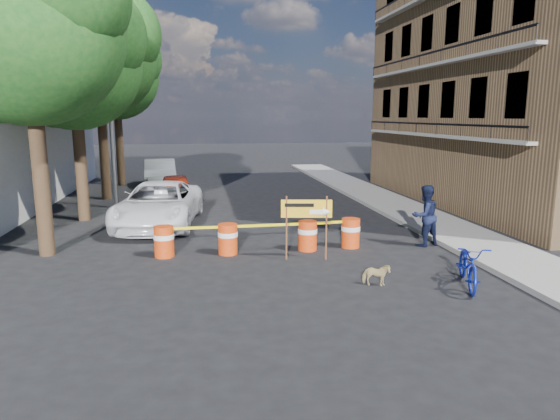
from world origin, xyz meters
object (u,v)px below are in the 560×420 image
object	(u,v)px
sedan_silver	(160,173)
barrel_mid_left	(228,238)
barrel_mid_right	(308,235)
detour_sign	(313,214)
dog	(376,275)
pedestrian	(425,216)
sedan_red	(176,189)
barrel_far_right	(351,232)
suv_white	(159,204)
bicycle	(470,245)
barrel_far_left	(164,241)

from	to	relation	value
sedan_silver	barrel_mid_left	bearing A→B (deg)	-83.29
barrel_mid_right	sedan_silver	size ratio (longest dim) A/B	0.19
detour_sign	dog	bearing A→B (deg)	-57.25
pedestrian	sedan_red	distance (m)	12.03
barrel_far_right	suv_white	size ratio (longest dim) A/B	0.16
bicycle	dog	xyz separation A→B (m)	(-2.13, 0.40, -0.75)
barrel_mid_right	sedan_silver	world-z (taller)	sedan_silver
bicycle	sedan_silver	xyz separation A→B (m)	(-8.36, 18.42, -0.24)
barrel_mid_right	dog	xyz separation A→B (m)	(0.91, -3.41, -0.20)
barrel_mid_left	bicycle	size ratio (longest dim) A/B	0.44
barrel_far_right	dog	bearing A→B (deg)	-97.50
barrel_far_right	pedestrian	world-z (taller)	pedestrian
barrel_far_left	sedan_red	distance (m)	9.00
dog	sedan_red	size ratio (longest dim) A/B	0.17
barrel_far_left	barrel_mid_right	size ratio (longest dim) A/B	1.00
barrel_mid_left	barrel_mid_right	bearing A→B (deg)	0.78
suv_white	sedan_silver	bearing A→B (deg)	100.81
barrel_mid_left	pedestrian	world-z (taller)	pedestrian
suv_white	detour_sign	bearing A→B (deg)	-41.72
dog	pedestrian	bearing A→B (deg)	-21.05
suv_white	sedan_silver	distance (m)	10.42
detour_sign	pedestrian	xyz separation A→B (m)	(3.78, 0.96, -0.37)
detour_sign	dog	size ratio (longest dim) A/B	2.80
barrel_far_left	detour_sign	size ratio (longest dim) A/B	0.49
suv_white	barrel_mid_left	bearing A→B (deg)	-54.82
barrel_far_right	barrel_far_left	bearing A→B (deg)	-178.49
barrel_far_right	bicycle	xyz separation A→B (m)	(1.67, -3.93, 0.56)
barrel_far_right	sedan_red	xyz separation A→B (m)	(-5.61, 8.85, 0.19)
barrel_far_right	sedan_silver	bearing A→B (deg)	114.80
barrel_far_left	sedan_silver	world-z (taller)	sedan_silver
barrel_far_right	detour_sign	xyz separation A→B (m)	(-1.46, -1.15, 0.86)
barrel_mid_right	barrel_far_right	distance (m)	1.39
pedestrian	detour_sign	bearing A→B (deg)	-1.89
sedan_silver	barrel_far_right	bearing A→B (deg)	-69.78
pedestrian	dog	distance (m)	4.40
barrel_far_left	sedan_silver	distance (m)	14.68
barrel_far_left	pedestrian	distance (m)	7.93
barrel_far_left	suv_white	world-z (taller)	suv_white
pedestrian	suv_white	size ratio (longest dim) A/B	0.33
barrel_mid_right	barrel_far_right	xyz separation A→B (m)	(1.38, 0.12, 0.00)
bicycle	barrel_far_left	bearing A→B (deg)	172.82
barrel_mid_left	pedestrian	size ratio (longest dim) A/B	0.47
sedan_silver	barrel_far_left	bearing A→B (deg)	-90.29
barrel_far_left	barrel_mid_left	size ratio (longest dim) A/B	1.00
barrel_mid_left	barrel_far_right	world-z (taller)	same
pedestrian	dog	xyz separation A→B (m)	(-2.78, -3.34, -0.68)
barrel_mid_left	bicycle	xyz separation A→B (m)	(5.44, -3.77, 0.56)
barrel_mid_left	dog	world-z (taller)	barrel_mid_left
pedestrian	barrel_far_right	bearing A→B (deg)	-20.76
barrel_far_right	detour_sign	bearing A→B (deg)	-141.93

